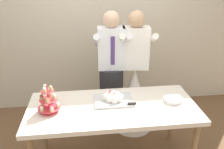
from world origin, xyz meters
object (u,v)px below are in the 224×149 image
cupcake_stand (49,102)px  plate_stack (173,99)px  person_bride (134,90)px  dessert_table (113,112)px  person_groom (111,80)px  main_cake_tray (114,98)px

cupcake_stand → plate_stack: bearing=2.2°
person_bride → dessert_table: bearing=-118.9°
dessert_table → person_groom: 0.71m
dessert_table → person_bride: bearing=61.1°
dessert_table → cupcake_stand: cupcake_stand is taller
dessert_table → main_cake_tray: size_ratio=4.13×
person_groom → person_bride: (0.31, -0.02, -0.16)m
cupcake_stand → main_cake_tray: bearing=10.3°
plate_stack → person_bride: (-0.30, 0.66, -0.21)m
person_groom → person_bride: same height
plate_stack → person_groom: size_ratio=0.13×
main_cake_tray → person_groom: size_ratio=0.26×
dessert_table → main_cake_tray: 0.15m
plate_stack → person_groom: person_groom is taller
plate_stack → person_groom: 0.91m
main_cake_tray → plate_stack: 0.66m
cupcake_stand → person_bride: bearing=34.6°
cupcake_stand → person_groom: bearing=45.4°
dessert_table → person_bride: 0.79m
main_cake_tray → plate_stack: bearing=-6.2°
cupcake_stand → plate_stack: (1.33, 0.05, -0.09)m
dessert_table → cupcake_stand: (-0.65, -0.03, 0.19)m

